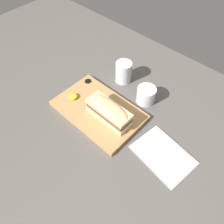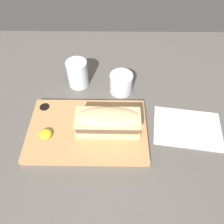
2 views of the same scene
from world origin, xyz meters
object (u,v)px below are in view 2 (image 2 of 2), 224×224
Objects in this scene: wine_glass at (121,84)px; sandwich at (108,121)px; napkin at (187,128)px; water_glass at (78,75)px; serving_board at (88,130)px.

sandwich is at bearing -102.83° from wine_glass.
napkin is (24.96, 1.95, -5.78)cm from sandwich.
water_glass is at bearing 168.05° from wine_glass.
water_glass is (-4.95, 21.43, 3.23)cm from serving_board.
sandwich is at bearing -175.53° from napkin.
sandwich is 19.11cm from wine_glass.
napkin is at bearing 3.04° from serving_board.
serving_board reaches higher than napkin.
wine_glass is 0.35× the size of napkin.
water_glass reaches higher than serving_board.
napkin is (36.23, -19.76, -4.06)cm from water_glass.
serving_board is at bearing -120.10° from wine_glass.
sandwich reaches higher than wine_glass.
serving_board is 21.10cm from wine_glass.
water_glass is 1.23× the size of wine_glass.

